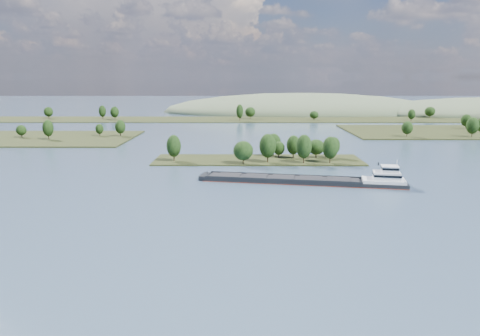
{
  "coord_description": "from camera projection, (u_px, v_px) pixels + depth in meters",
  "views": [
    {
      "loc": [
        -7.08,
        -43.69,
        39.88
      ],
      "look_at": [
        -8.35,
        130.0,
        6.0
      ],
      "focal_mm": 35.0,
      "sensor_mm": 36.0,
      "label": 1
    }
  ],
  "objects": [
    {
      "name": "tree_island",
      "position": [
        270.0,
        152.0,
        224.32
      ],
      "size": [
        100.0,
        32.04,
        14.65
      ],
      "color": "black",
      "rests_on": "ground"
    },
    {
      "name": "cargo_barge",
      "position": [
        316.0,
        180.0,
        178.13
      ],
      "size": [
        79.13,
        23.52,
        10.65
      ],
      "color": "black",
      "rests_on": "ground"
    },
    {
      "name": "hill_west",
      "position": [
        301.0,
        112.0,
        540.77
      ],
      "size": [
        320.0,
        160.0,
        44.0
      ],
      "primitive_type": "ellipsoid",
      "color": "#49583C",
      "rests_on": "ground"
    },
    {
      "name": "ground",
      "position": [
        263.0,
        190.0,
        168.24
      ],
      "size": [
        1800.0,
        1800.0,
        0.0
      ],
      "primitive_type": "plane",
      "color": "#354C5C",
      "rests_on": "ground"
    },
    {
      "name": "back_shoreline",
      "position": [
        258.0,
        119.0,
        442.66
      ],
      "size": [
        900.0,
        60.0,
        16.18
      ],
      "color": "black",
      "rests_on": "ground"
    }
  ]
}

